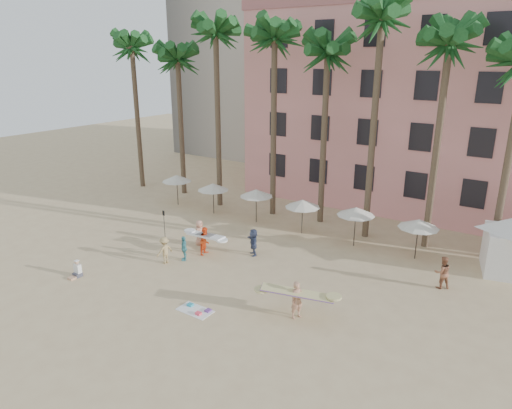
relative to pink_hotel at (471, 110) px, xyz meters
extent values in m
plane|color=#D1B789|center=(-7.00, -26.00, -8.00)|extent=(120.00, 120.00, 0.00)
cube|color=pink|center=(0.00, 0.00, 0.00)|extent=(35.00, 14.00, 16.00)
cylinder|color=brown|center=(-27.00, -11.00, -1.50)|extent=(0.44, 0.44, 13.00)
cylinder|color=brown|center=(-22.00, -10.50, -2.00)|extent=(0.44, 0.44, 12.00)
cylinder|color=brown|center=(-17.00, -11.50, -1.00)|extent=(0.44, 0.44, 14.00)
cylinder|color=brown|center=(-12.00, -11.00, -1.25)|extent=(0.44, 0.44, 13.50)
cylinder|color=brown|center=(-8.00, -10.50, -1.75)|extent=(0.44, 0.44, 12.50)
cylinder|color=brown|center=(-4.00, -11.50, -0.75)|extent=(0.44, 0.44, 14.50)
cylinder|color=brown|center=(0.00, -11.00, -1.50)|extent=(0.44, 0.44, 13.00)
cylinder|color=brown|center=(4.00, -10.50, -2.00)|extent=(0.44, 0.44, 12.00)
cylinder|color=#332B23|center=(-20.00, -13.50, -6.75)|extent=(0.07, 0.07, 2.50)
cone|color=silver|center=(-20.00, -13.50, -5.65)|extent=(2.50, 2.50, 0.55)
cylinder|color=#332B23|center=(-16.00, -13.60, -6.80)|extent=(0.07, 0.07, 2.40)
cone|color=silver|center=(-16.00, -13.60, -5.75)|extent=(2.50, 2.50, 0.55)
cylinder|color=#332B23|center=(-12.00, -13.40, -6.75)|extent=(0.07, 0.07, 2.50)
cone|color=silver|center=(-12.00, -13.40, -5.65)|extent=(2.50, 2.50, 0.55)
cylinder|color=#332B23|center=(-8.00, -13.50, -6.80)|extent=(0.07, 0.07, 2.40)
cone|color=silver|center=(-8.00, -13.50, -5.75)|extent=(2.50, 2.50, 0.55)
cylinder|color=#332B23|center=(-4.00, -13.60, -6.70)|extent=(0.07, 0.07, 2.60)
cone|color=silver|center=(-4.00, -13.60, -5.55)|extent=(2.50, 2.50, 0.55)
cylinder|color=#332B23|center=(0.00, -13.40, -6.75)|extent=(0.07, 0.07, 2.50)
cone|color=silver|center=(0.00, -13.40, -5.65)|extent=(2.50, 2.50, 0.55)
cube|color=white|center=(-7.47, -25.79, -7.99)|extent=(1.81, 1.02, 0.02)
cube|color=teal|center=(-7.97, -25.58, -7.93)|extent=(0.30, 0.25, 0.10)
cube|color=#FF465E|center=(-7.07, -25.99, -7.92)|extent=(0.28, 0.22, 0.12)
cube|color=#713F97|center=(-6.87, -25.49, -7.94)|extent=(0.26, 0.30, 0.08)
imported|color=tan|center=(-2.93, -23.51, -7.05)|extent=(0.72, 0.82, 1.90)
cube|color=#D1C882|center=(-2.93, -23.51, -6.67)|extent=(3.51, 1.99, 0.40)
imported|color=#FF4C1A|center=(-11.45, -20.11, -7.09)|extent=(0.78, 0.95, 1.82)
cube|color=white|center=(-11.45, -20.11, -6.72)|extent=(2.76, 0.87, 0.29)
imported|color=#384262|center=(-8.80, -18.55, -7.12)|extent=(1.52, 1.52, 1.76)
imported|color=#975B3F|center=(2.23, -16.48, -7.07)|extent=(1.14, 1.10, 1.86)
imported|color=teal|center=(-11.95, -21.59, -7.20)|extent=(0.88, 0.98, 1.60)
imported|color=tan|center=(-12.66, -22.55, -7.16)|extent=(0.85, 1.20, 1.69)
imported|color=tan|center=(-12.74, -19.18, -7.13)|extent=(0.70, 0.94, 1.74)
cylinder|color=black|center=(-15.14, -20.03, -6.95)|extent=(0.04, 0.04, 2.10)
cube|color=black|center=(-15.14, -20.03, -5.95)|extent=(0.18, 0.03, 0.35)
cube|color=#3F3F4C|center=(-15.60, -26.71, -7.88)|extent=(0.44, 0.41, 0.23)
cube|color=tan|center=(-15.60, -27.05, -7.94)|extent=(0.39, 0.44, 0.12)
cube|color=white|center=(-15.60, -26.66, -7.51)|extent=(0.43, 0.25, 0.54)
sphere|color=tan|center=(-15.60, -26.66, -7.12)|extent=(0.23, 0.23, 0.23)
camera|label=1|loc=(6.19, -40.83, 4.14)|focal=32.00mm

